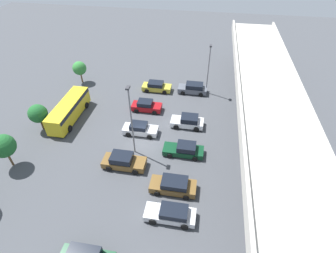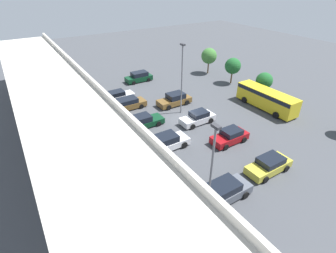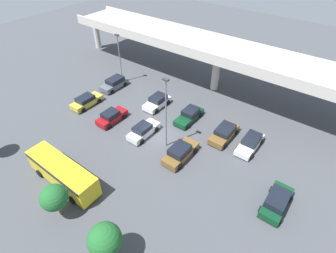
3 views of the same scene
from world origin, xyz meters
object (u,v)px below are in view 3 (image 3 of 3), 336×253
at_px(tree_front_centre, 54,198).
at_px(lamp_post_mid_lot, 166,110).
at_px(parked_car_0, 86,101).
at_px(tree_front_right, 105,240).
at_px(parked_car_4, 189,115).
at_px(parked_car_7, 250,143).
at_px(shuttle_bus, 62,172).
at_px(parked_car_6, 224,133).
at_px(parked_car_8, 277,201).
at_px(parked_car_2, 157,102).
at_px(parked_car_9, 115,83).
at_px(parked_car_1, 112,117).
at_px(parked_car_5, 180,152).
at_px(parked_car_3, 143,130).
at_px(lamp_post_near_aisle, 119,55).

bearing_deg(tree_front_centre, lamp_post_mid_lot, 80.64).
height_order(parked_car_0, tree_front_right, tree_front_right).
bearing_deg(parked_car_4, parked_car_0, -65.88).
distance_m(parked_car_7, shuttle_bus, 21.11).
bearing_deg(parked_car_6, parked_car_8, 55.27).
bearing_deg(parked_car_2, parked_car_9, -89.51).
relative_size(parked_car_2, parked_car_9, 0.95).
relative_size(parked_car_2, lamp_post_mid_lot, 0.48).
distance_m(parked_car_1, shuttle_bus, 10.79).
distance_m(parked_car_6, parked_car_8, 10.45).
bearing_deg(parked_car_7, parked_car_8, 40.44).
bearing_deg(parked_car_1, parked_car_2, -22.91).
bearing_deg(parked_car_7, parked_car_5, -41.67).
bearing_deg(parked_car_3, lamp_post_near_aisle, 55.42).
bearing_deg(parked_car_5, tree_front_right, -171.33).
bearing_deg(parked_car_4, lamp_post_near_aisle, -97.37).
distance_m(parked_car_6, parked_car_9, 19.56).
xyz_separation_m(parked_car_4, parked_car_5, (3.10, -6.57, 0.09)).
xyz_separation_m(parked_car_0, parked_car_2, (8.32, 6.00, 0.04)).
xyz_separation_m(parked_car_7, lamp_post_mid_lot, (-8.15, -5.75, 4.55)).
height_order(parked_car_3, parked_car_6, parked_car_3).
height_order(parked_car_0, lamp_post_near_aisle, lamp_post_near_aisle).
relative_size(parked_car_1, parked_car_7, 0.90).
xyz_separation_m(lamp_post_near_aisle, tree_front_centre, (12.88, -21.13, -2.11)).
relative_size(parked_car_5, parked_car_7, 1.01).
xyz_separation_m(parked_car_7, tree_front_right, (-3.72, -19.09, 2.28)).
bearing_deg(parked_car_7, shuttle_bus, -38.81).
relative_size(parked_car_5, shuttle_bus, 0.55).
xyz_separation_m(parked_car_5, parked_car_9, (-17.18, 6.34, -0.01)).
xyz_separation_m(parked_car_0, parked_car_3, (10.90, -0.00, -0.00)).
distance_m(parked_car_2, parked_car_7, 14.17).
bearing_deg(parked_car_5, parked_car_7, -41.67).
height_order(parked_car_3, lamp_post_mid_lot, lamp_post_mid_lot).
relative_size(parked_car_8, lamp_post_near_aisle, 0.58).
bearing_deg(parked_car_6, tree_front_centre, -20.60).
bearing_deg(lamp_post_near_aisle, tree_front_right, -47.34).
bearing_deg(parked_car_8, lamp_post_mid_lot, 87.98).
relative_size(parked_car_5, tree_front_centre, 1.30).
bearing_deg(parked_car_5, lamp_post_near_aisle, 64.33).
height_order(parked_car_2, parked_car_4, parked_car_2).
bearing_deg(parked_car_7, parked_car_6, -85.24).
height_order(parked_car_2, parked_car_8, parked_car_8).
relative_size(parked_car_7, tree_front_centre, 1.28).
xyz_separation_m(parked_car_6, tree_front_centre, (-7.06, -18.77, 1.81)).
relative_size(parked_car_3, parked_car_6, 0.94).
bearing_deg(parked_car_3, parked_car_2, 23.29).
height_order(parked_car_0, parked_car_9, parked_car_9).
bearing_deg(lamp_post_mid_lot, tree_front_centre, -99.36).
xyz_separation_m(parked_car_0, lamp_post_near_aisle, (-0.74, 8.02, 3.92)).
bearing_deg(parked_car_9, tree_front_centre, 33.30).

